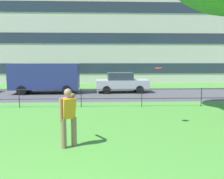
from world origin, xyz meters
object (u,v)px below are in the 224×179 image
object	(u,v)px
frisbee	(158,68)
panel_van_far_right	(45,76)
apartment_building_background	(125,30)
person_thrower	(68,116)
car_silver_far_left	(121,82)

from	to	relation	value
frisbee	panel_van_far_right	world-z (taller)	panel_van_far_right
apartment_building_background	person_thrower	bearing A→B (deg)	-98.88
frisbee	car_silver_far_left	world-z (taller)	frisbee
person_thrower	frisbee	world-z (taller)	frisbee
apartment_building_background	panel_van_far_right	bearing A→B (deg)	-116.29
person_thrower	frisbee	bearing A→B (deg)	34.59
frisbee	apartment_building_background	bearing A→B (deg)	87.51
person_thrower	car_silver_far_left	bearing A→B (deg)	78.02
person_thrower	panel_van_far_right	world-z (taller)	panel_van_far_right
frisbee	apartment_building_background	xyz separation A→B (m)	(1.05, 24.23, 4.45)
person_thrower	panel_van_far_right	bearing A→B (deg)	106.51
person_thrower	car_silver_far_left	xyz separation A→B (m)	(2.43, 11.47, -0.14)
car_silver_far_left	apartment_building_background	world-z (taller)	apartment_building_background
panel_van_far_right	apartment_building_background	bearing A→B (deg)	63.71
car_silver_far_left	panel_van_far_right	bearing A→B (deg)	-177.87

